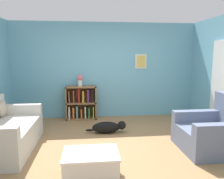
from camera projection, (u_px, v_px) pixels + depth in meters
ground_plane at (114, 149)px, 4.04m from camera, size 14.00×14.00×0.00m
wall_back at (105, 70)px, 6.05m from camera, size 5.60×0.13×2.60m
couch at (3, 133)px, 3.93m from camera, size 0.93×1.70×0.91m
bookshelf at (81, 104)px, 5.90m from camera, size 0.81×0.32×0.90m
recliner_chair at (214, 132)px, 3.97m from camera, size 1.07×1.04×1.00m
coffee_table at (91, 165)px, 3.02m from camera, size 0.76×0.55×0.39m
dog at (108, 127)px, 4.85m from camera, size 0.90×0.23×0.26m
vase at (80, 80)px, 5.79m from camera, size 0.15×0.15×0.30m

